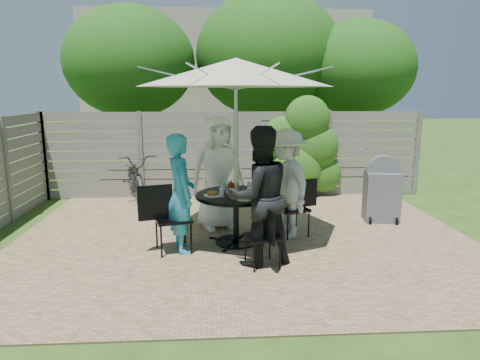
{
  "coord_description": "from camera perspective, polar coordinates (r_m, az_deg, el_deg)",
  "views": [
    {
      "loc": [
        -0.43,
        -6.07,
        2.24
      ],
      "look_at": [
        -0.06,
        0.25,
        0.94
      ],
      "focal_mm": 32.0,
      "sensor_mm": 36.0,
      "label": 1
    }
  ],
  "objects": [
    {
      "name": "plate_left",
      "position": [
        6.17,
        -3.67,
        -1.91
      ],
      "size": [
        0.26,
        0.26,
        0.06
      ],
      "color": "white",
      "rests_on": "patio_table"
    },
    {
      "name": "bbq_grill",
      "position": [
        7.84,
        18.39,
        -1.51
      ],
      "size": [
        0.64,
        0.52,
        1.18
      ],
      "rotation": [
        0.0,
        0.0,
        -0.15
      ],
      "color": "slate",
      "rests_on": "ground"
    },
    {
      "name": "chair_front",
      "position": [
        5.6,
        3.05,
        -9.18
      ],
      "size": [
        0.49,
        0.64,
        0.84
      ],
      "rotation": [
        0.0,
        0.0,
        1.82
      ],
      "color": "black",
      "rests_on": "ground"
    },
    {
      "name": "bicycle",
      "position": [
        8.98,
        -13.83,
        0.32
      ],
      "size": [
        1.29,
        2.14,
        1.06
      ],
      "primitive_type": "imported",
      "rotation": [
        0.0,
        0.0,
        0.31
      ],
      "color": "#333338",
      "rests_on": "ground"
    },
    {
      "name": "coffee_cup",
      "position": [
        6.52,
        -0.42,
        -0.84
      ],
      "size": [
        0.08,
        0.08,
        0.12
      ],
      "primitive_type": "cylinder",
      "color": "#C6B293",
      "rests_on": "patio_table"
    },
    {
      "name": "chair_left",
      "position": [
        6.16,
        -9.02,
        -6.87
      ],
      "size": [
        0.76,
        0.59,
        0.99
      ],
      "rotation": [
        0.0,
        0.0,
        6.56
      ],
      "color": "black",
      "rests_on": "ground"
    },
    {
      "name": "glass_right",
      "position": [
        6.47,
        1.27,
        -0.85
      ],
      "size": [
        0.07,
        0.07,
        0.14
      ],
      "primitive_type": "cylinder",
      "color": "silver",
      "rests_on": "patio_table"
    },
    {
      "name": "person_left",
      "position": [
        6.04,
        -7.92,
        -1.82
      ],
      "size": [
        0.58,
        0.71,
        1.69
      ],
      "primitive_type": "imported",
      "rotation": [
        0.0,
        0.0,
        8.17
      ],
      "color": "teal",
      "rests_on": "ground"
    },
    {
      "name": "person_right",
      "position": [
        6.61,
        6.18,
        -0.54
      ],
      "size": [
        0.94,
        1.24,
        1.7
      ],
      "primitive_type": "imported",
      "rotation": [
        0.0,
        0.0,
        5.03
      ],
      "color": "silver",
      "rests_on": "ground"
    },
    {
      "name": "chair_back",
      "position": [
        7.31,
        -3.27,
        -4.2
      ],
      "size": [
        0.53,
        0.63,
        0.83
      ],
      "rotation": [
        0.0,
        0.0,
        5.14
      ],
      "color": "black",
      "rests_on": "ground"
    },
    {
      "name": "plate_front",
      "position": [
        5.96,
        0.7,
        -2.37
      ],
      "size": [
        0.26,
        0.26,
        0.06
      ],
      "color": "white",
      "rests_on": "patio_table"
    },
    {
      "name": "glass_front",
      "position": [
        6.08,
        1.26,
        -1.65
      ],
      "size": [
        0.07,
        0.07,
        0.14
      ],
      "primitive_type": "cylinder",
      "color": "silver",
      "rests_on": "patio_table"
    },
    {
      "name": "person_back",
      "position": [
        7.02,
        -2.98,
        0.96
      ],
      "size": [
        1.06,
        0.85,
        1.88
      ],
      "primitive_type": "imported",
      "rotation": [
        0.0,
        0.0,
        6.6
      ],
      "color": "white",
      "rests_on": "ground"
    },
    {
      "name": "chair_right",
      "position": [
        6.82,
        7.09,
        -5.23
      ],
      "size": [
        0.69,
        0.56,
        0.9
      ],
      "rotation": [
        0.0,
        0.0,
        3.5
      ],
      "color": "black",
      "rests_on": "ground"
    },
    {
      "name": "person_front",
      "position": [
        5.52,
        2.55,
        -2.25
      ],
      "size": [
        1.06,
        0.94,
        1.83
      ],
      "primitive_type": "imported",
      "rotation": [
        0.0,
        0.0,
        3.46
      ],
      "color": "black",
      "rests_on": "ground"
    },
    {
      "name": "glass_left",
      "position": [
        6.1,
        -2.47,
        -1.63
      ],
      "size": [
        0.07,
        0.07,
        0.14
      ],
      "primitive_type": "cylinder",
      "color": "silver",
      "rests_on": "patio_table"
    },
    {
      "name": "plate_back",
      "position": [
        6.62,
        -1.66,
        -0.97
      ],
      "size": [
        0.26,
        0.26,
        0.06
      ],
      "color": "white",
      "rests_on": "patio_table"
    },
    {
      "name": "umbrella",
      "position": [
        6.13,
        -0.57,
        14.14
      ],
      "size": [
        3.52,
        3.52,
        2.7
      ],
      "rotation": [
        0.0,
        0.0,
        0.32
      ],
      "color": "silver",
      "rests_on": "ground"
    },
    {
      "name": "glass_back",
      "position": [
        6.48,
        -2.23,
        -0.83
      ],
      "size": [
        0.07,
        0.07,
        0.14
      ],
      "primitive_type": "cylinder",
      "color": "silver",
      "rests_on": "patio_table"
    },
    {
      "name": "plate_right",
      "position": [
        6.42,
        2.46,
        -1.36
      ],
      "size": [
        0.26,
        0.26,
        0.06
      ],
      "color": "white",
      "rests_on": "patio_table"
    },
    {
      "name": "syrup_jug",
      "position": [
        6.3,
        -1.22,
        -1.09
      ],
      "size": [
        0.09,
        0.09,
        0.16
      ],
      "primitive_type": "cylinder",
      "color": "#59280C",
      "rests_on": "patio_table"
    },
    {
      "name": "backyard_envelope",
      "position": [
        16.37,
        -1.62,
        12.91
      ],
      "size": [
        60.0,
        60.0,
        5.0
      ],
      "color": "#2E4A17",
      "rests_on": "ground"
    },
    {
      "name": "patio_table",
      "position": [
        6.35,
        -0.54,
        -3.9
      ],
      "size": [
        1.48,
        1.48,
        0.77
      ],
      "rotation": [
        0.0,
        0.0,
        0.32
      ],
      "color": "black",
      "rests_on": "ground"
    }
  ]
}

